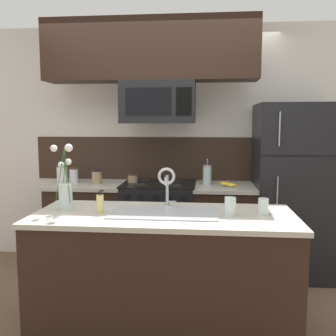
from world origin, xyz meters
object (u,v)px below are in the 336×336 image
(banana_bunch, at_px, (229,184))
(storage_jar_squat, at_px, (133,179))
(storage_jar_tall, at_px, (62,174))
(storage_jar_short, at_px, (97,177))
(refrigerator, at_px, (294,190))
(drinking_glass, at_px, (230,206))
(french_press, at_px, (207,175))
(dish_soap_bottle, at_px, (100,203))
(microwave, at_px, (158,103))
(stove_range, at_px, (159,226))
(sink_faucet, at_px, (167,182))
(storage_jar_medium, at_px, (74,175))
(flower_vase, at_px, (65,191))
(spare_glass, at_px, (263,206))

(banana_bunch, bearing_deg, storage_jar_squat, 174.98)
(storage_jar_tall, relative_size, storage_jar_short, 1.32)
(refrigerator, height_order, drinking_glass, refrigerator)
(french_press, relative_size, dish_soap_bottle, 1.62)
(storage_jar_tall, relative_size, drinking_glass, 1.51)
(microwave, relative_size, storage_jar_tall, 3.88)
(stove_range, bearing_deg, storage_jar_squat, 174.38)
(refrigerator, xyz_separation_m, sink_faucet, (-1.20, -1.07, 0.24))
(storage_jar_short, height_order, banana_bunch, storage_jar_short)
(microwave, bearing_deg, sink_faucet, -79.76)
(microwave, height_order, storage_jar_short, microwave)
(storage_jar_medium, bearing_deg, flower_vase, -73.03)
(banana_bunch, relative_size, drinking_glass, 1.49)
(dish_soap_bottle, bearing_deg, storage_jar_medium, 116.78)
(storage_jar_medium, relative_size, french_press, 0.61)
(flower_vase, bearing_deg, drinking_glass, -2.29)
(microwave, bearing_deg, storage_jar_tall, 179.17)
(stove_range, relative_size, microwave, 1.25)
(storage_jar_medium, height_order, sink_faucet, sink_faucet)
(storage_jar_squat, distance_m, spare_glass, 1.70)
(sink_faucet, relative_size, drinking_glass, 2.40)
(storage_jar_medium, xyz_separation_m, dish_soap_bottle, (0.65, -1.29, -0.01))
(dish_soap_bottle, height_order, flower_vase, flower_vase)
(storage_jar_short, relative_size, dish_soap_bottle, 0.88)
(stove_range, height_order, dish_soap_bottle, dish_soap_bottle)
(storage_jar_short, bearing_deg, storage_jar_tall, 177.47)
(banana_bunch, distance_m, dish_soap_bottle, 1.56)
(microwave, distance_m, banana_bunch, 1.09)
(refrigerator, height_order, dish_soap_bottle, refrigerator)
(banana_bunch, bearing_deg, storage_jar_tall, 178.24)
(microwave, distance_m, french_press, 0.90)
(microwave, distance_m, sink_faucet, 1.23)
(storage_jar_squat, xyz_separation_m, spare_glass, (1.16, -1.24, 0.01))
(banana_bunch, bearing_deg, dish_soap_bottle, -129.17)
(microwave, relative_size, drinking_glass, 5.85)
(storage_jar_short, distance_m, sink_faucet, 1.33)
(banana_bunch, xyz_separation_m, dish_soap_bottle, (-0.99, -1.21, 0.05))
(storage_jar_short, height_order, spare_glass, storage_jar_short)
(storage_jar_tall, relative_size, dish_soap_bottle, 1.16)
(microwave, relative_size, french_press, 2.79)
(refrigerator, bearing_deg, storage_jar_tall, -179.39)
(sink_faucet, bearing_deg, french_press, 74.17)
(storage_jar_tall, distance_m, banana_bunch, 1.76)
(drinking_glass, bearing_deg, banana_bunch, 86.77)
(french_press, height_order, flower_vase, flower_vase)
(microwave, xyz_separation_m, sink_faucet, (0.19, -1.03, -0.64))
(storage_jar_tall, xyz_separation_m, banana_bunch, (1.76, -0.05, -0.07))
(storage_jar_squat, bearing_deg, french_press, 2.35)
(microwave, distance_m, storage_jar_short, 1.01)
(stove_range, distance_m, storage_jar_tall, 1.17)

